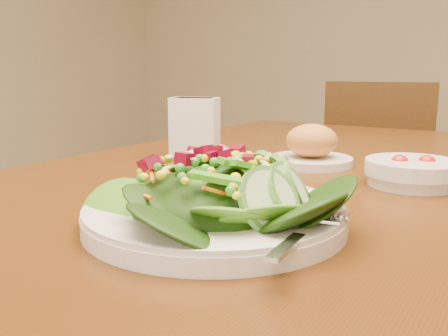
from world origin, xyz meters
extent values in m
cube|color=#492107|center=(0.00, 0.00, 0.73)|extent=(0.90, 1.40, 0.04)
cylinder|color=#3F270F|center=(-0.39, 0.64, 0.35)|extent=(0.07, 0.07, 0.71)
cube|color=#3F270F|center=(-0.17, 1.20, 0.41)|extent=(0.45, 0.45, 0.04)
cylinder|color=#3F270F|center=(-0.02, 1.39, 0.20)|extent=(0.04, 0.04, 0.39)
cylinder|color=#3F270F|center=(-0.36, 1.35, 0.20)|extent=(0.04, 0.04, 0.39)
cylinder|color=#3F270F|center=(0.03, 1.05, 0.20)|extent=(0.04, 0.04, 0.39)
cylinder|color=#3F270F|center=(-0.32, 1.01, 0.20)|extent=(0.04, 0.04, 0.39)
cube|color=#3F270F|center=(-0.14, 1.01, 0.65)|extent=(0.39, 0.08, 0.44)
cylinder|color=white|center=(0.04, -0.35, 0.76)|extent=(0.30, 0.30, 0.02)
ellipsoid|color=black|center=(0.04, -0.35, 0.79)|extent=(0.20, 0.20, 0.04)
cube|color=silver|center=(0.16, -0.38, 0.77)|extent=(0.05, 0.18, 0.01)
cylinder|color=white|center=(-0.01, 0.05, 0.76)|extent=(0.15, 0.15, 0.02)
ellipsoid|color=#BC7336|center=(-0.01, 0.05, 0.80)|extent=(0.09, 0.09, 0.06)
cylinder|color=white|center=(0.19, -0.02, 0.77)|extent=(0.14, 0.14, 0.04)
sphere|color=#B31811|center=(0.20, -0.01, 0.78)|extent=(0.03, 0.03, 0.03)
sphere|color=#B31811|center=(0.17, -0.03, 0.78)|extent=(0.03, 0.03, 0.03)
cube|color=white|center=(-0.23, 0.00, 0.81)|extent=(0.10, 0.08, 0.12)
cube|color=white|center=(-0.23, 0.00, 0.82)|extent=(0.09, 0.06, 0.10)
camera|label=1|loc=(0.33, -0.80, 0.93)|focal=40.00mm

